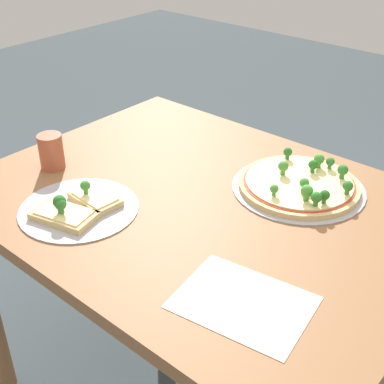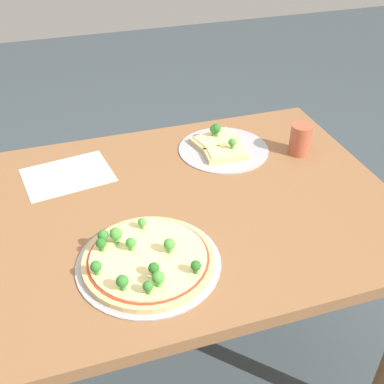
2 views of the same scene
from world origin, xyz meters
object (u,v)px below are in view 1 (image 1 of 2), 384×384
Objects in this scene: dining_table at (202,232)px; drinking_cup at (51,152)px; pizza_tray_whole at (300,184)px; pizza_tray_slice at (77,207)px.

dining_table is 11.76× the size of drinking_cup.
dining_table is at bearing -128.32° from pizza_tray_whole.
pizza_tray_whole is 1.18× the size of pizza_tray_slice.
drinking_cup is at bearing 156.64° from pizza_tray_slice.
drinking_cup is at bearing -149.25° from pizza_tray_whole.
pizza_tray_slice is at bearing -128.51° from dining_table.
pizza_tray_slice is at bearing -128.42° from pizza_tray_whole.
pizza_tray_slice is (-0.19, -0.24, 0.11)m from dining_table.
pizza_tray_whole is at bearing 51.58° from pizza_tray_slice.
pizza_tray_whole is at bearing 30.75° from drinking_cup.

